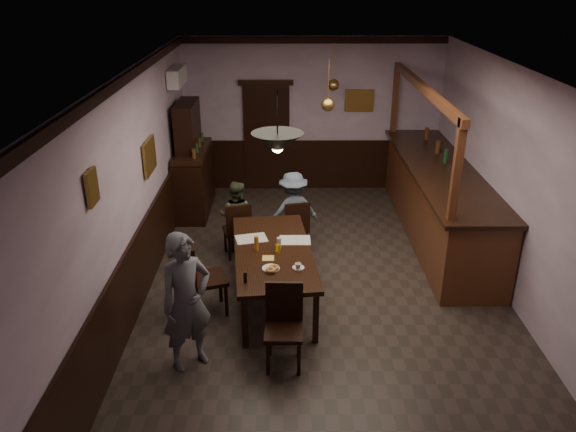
{
  "coord_description": "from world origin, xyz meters",
  "views": [
    {
      "loc": [
        -0.54,
        -6.82,
        4.15
      ],
      "look_at": [
        -0.5,
        -0.06,
        1.15
      ],
      "focal_mm": 35.0,
      "sensor_mm": 36.0,
      "label": 1
    }
  ],
  "objects_px": {
    "coffee_cup": "(298,266)",
    "person_seated_right": "(293,210)",
    "dining_table": "(273,254)",
    "pendant_brass_far": "(333,85)",
    "chair_far_right": "(296,225)",
    "person_standing": "(187,302)",
    "bar_counter": "(438,200)",
    "pendant_brass_mid": "(328,105)",
    "chair_side": "(202,274)",
    "chair_far_left": "(238,228)",
    "chair_near": "(284,321)",
    "soda_can": "(278,249)",
    "person_seated_left": "(236,216)",
    "sideboard": "(193,169)",
    "pendant_iron": "(277,143)"
  },
  "relations": [
    {
      "from": "coffee_cup",
      "to": "person_seated_right",
      "type": "bearing_deg",
      "value": 84.94
    },
    {
      "from": "dining_table",
      "to": "pendant_brass_far",
      "type": "bearing_deg",
      "value": 72.53
    },
    {
      "from": "chair_far_right",
      "to": "person_standing",
      "type": "distance_m",
      "value": 2.96
    },
    {
      "from": "person_seated_right",
      "to": "bar_counter",
      "type": "xyz_separation_m",
      "value": [
        2.4,
        0.41,
        0.01
      ]
    },
    {
      "from": "pendant_brass_mid",
      "to": "chair_side",
      "type": "bearing_deg",
      "value": -130.74
    },
    {
      "from": "person_seated_right",
      "to": "coffee_cup",
      "type": "bearing_deg",
      "value": 71.81
    },
    {
      "from": "chair_far_left",
      "to": "coffee_cup",
      "type": "bearing_deg",
      "value": 99.85
    },
    {
      "from": "pendant_brass_mid",
      "to": "chair_near",
      "type": "bearing_deg",
      "value": -102.35
    },
    {
      "from": "soda_can",
      "to": "person_seated_left",
      "type": "bearing_deg",
      "value": 113.15
    },
    {
      "from": "chair_side",
      "to": "coffee_cup",
      "type": "relative_size",
      "value": 12.91
    },
    {
      "from": "chair_far_right",
      "to": "pendant_brass_mid",
      "type": "xyz_separation_m",
      "value": [
        0.47,
        0.35,
        1.8
      ]
    },
    {
      "from": "chair_far_right",
      "to": "person_standing",
      "type": "bearing_deg",
      "value": 51.9
    },
    {
      "from": "person_seated_right",
      "to": "pendant_brass_mid",
      "type": "bearing_deg",
      "value": 169.73
    },
    {
      "from": "bar_counter",
      "to": "pendant_brass_far",
      "type": "bearing_deg",
      "value": 145.18
    },
    {
      "from": "pendant_brass_mid",
      "to": "sideboard",
      "type": "bearing_deg",
      "value": 148.45
    },
    {
      "from": "person_seated_left",
      "to": "pendant_iron",
      "type": "xyz_separation_m",
      "value": [
        0.69,
        -2.29,
        1.87
      ]
    },
    {
      "from": "chair_near",
      "to": "chair_side",
      "type": "height_order",
      "value": "chair_side"
    },
    {
      "from": "chair_side",
      "to": "bar_counter",
      "type": "xyz_separation_m",
      "value": [
        3.6,
        2.31,
        0.07
      ]
    },
    {
      "from": "person_seated_left",
      "to": "coffee_cup",
      "type": "xyz_separation_m",
      "value": [
        0.93,
        -2.02,
        0.22
      ]
    },
    {
      "from": "dining_table",
      "to": "chair_near",
      "type": "distance_m",
      "value": 1.33
    },
    {
      "from": "dining_table",
      "to": "person_seated_right",
      "type": "relative_size",
      "value": 1.81
    },
    {
      "from": "pendant_brass_mid",
      "to": "pendant_brass_far",
      "type": "distance_m",
      "value": 1.52
    },
    {
      "from": "chair_far_right",
      "to": "person_standing",
      "type": "height_order",
      "value": "person_standing"
    },
    {
      "from": "bar_counter",
      "to": "pendant_iron",
      "type": "distance_m",
      "value": 4.23
    },
    {
      "from": "chair_near",
      "to": "person_seated_left",
      "type": "relative_size",
      "value": 0.85
    },
    {
      "from": "person_seated_left",
      "to": "pendant_iron",
      "type": "distance_m",
      "value": 3.04
    },
    {
      "from": "chair_side",
      "to": "pendant_brass_far",
      "type": "height_order",
      "value": "pendant_brass_far"
    },
    {
      "from": "bar_counter",
      "to": "pendant_brass_mid",
      "type": "bearing_deg",
      "value": -170.14
    },
    {
      "from": "chair_far_left",
      "to": "sideboard",
      "type": "relative_size",
      "value": 0.45
    },
    {
      "from": "chair_near",
      "to": "sideboard",
      "type": "distance_m",
      "value": 4.71
    },
    {
      "from": "dining_table",
      "to": "chair_side",
      "type": "relative_size",
      "value": 2.22
    },
    {
      "from": "person_seated_right",
      "to": "coffee_cup",
      "type": "relative_size",
      "value": 15.78
    },
    {
      "from": "chair_near",
      "to": "person_seated_left",
      "type": "bearing_deg",
      "value": 106.83
    },
    {
      "from": "chair_near",
      "to": "pendant_iron",
      "type": "relative_size",
      "value": 1.46
    },
    {
      "from": "chair_far_right",
      "to": "pendant_brass_far",
      "type": "distance_m",
      "value": 2.67
    },
    {
      "from": "dining_table",
      "to": "person_seated_right",
      "type": "bearing_deg",
      "value": 79.71
    },
    {
      "from": "sideboard",
      "to": "bar_counter",
      "type": "distance_m",
      "value": 4.35
    },
    {
      "from": "pendant_iron",
      "to": "pendant_brass_far",
      "type": "height_order",
      "value": "same"
    },
    {
      "from": "chair_side",
      "to": "soda_can",
      "type": "xyz_separation_m",
      "value": [
        0.97,
        0.23,
        0.24
      ]
    },
    {
      "from": "dining_table",
      "to": "person_seated_left",
      "type": "height_order",
      "value": "person_seated_left"
    },
    {
      "from": "chair_far_left",
      "to": "person_standing",
      "type": "relative_size",
      "value": 0.56
    },
    {
      "from": "dining_table",
      "to": "person_seated_left",
      "type": "bearing_deg",
      "value": 112.09
    },
    {
      "from": "chair_side",
      "to": "chair_near",
      "type": "bearing_deg",
      "value": -151.43
    },
    {
      "from": "person_seated_left",
      "to": "coffee_cup",
      "type": "bearing_deg",
      "value": 126.33
    },
    {
      "from": "chair_far_right",
      "to": "chair_side",
      "type": "bearing_deg",
      "value": 39.77
    },
    {
      "from": "chair_side",
      "to": "pendant_brass_mid",
      "type": "bearing_deg",
      "value": -58.63
    },
    {
      "from": "dining_table",
      "to": "coffee_cup",
      "type": "bearing_deg",
      "value": -58.73
    },
    {
      "from": "person_seated_right",
      "to": "pendant_brass_far",
      "type": "height_order",
      "value": "pendant_brass_far"
    },
    {
      "from": "person_seated_right",
      "to": "chair_side",
      "type": "bearing_deg",
      "value": 38.84
    },
    {
      "from": "dining_table",
      "to": "pendant_brass_far",
      "type": "relative_size",
      "value": 2.83
    }
  ]
}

